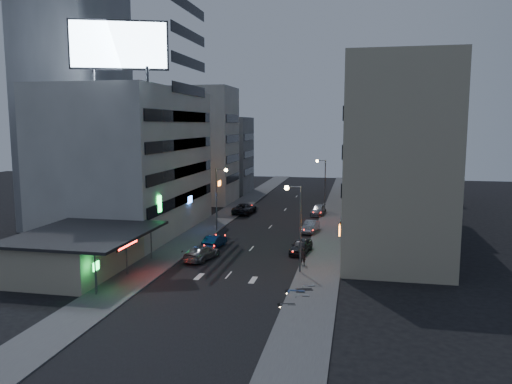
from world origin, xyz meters
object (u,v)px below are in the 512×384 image
(road_car_blue, at_px, (215,241))
(scooter_black_a, at_px, (295,297))
(parked_car_right_mid, at_px, (310,227))
(road_car_silver, at_px, (202,253))
(scooter_silver_a, at_px, (309,289))
(parked_car_right_far, at_px, (318,210))
(scooter_black_b, at_px, (312,281))
(parked_car_left, at_px, (244,209))
(scooter_blue, at_px, (305,284))
(person, at_px, (303,256))
(parked_car_right_near, at_px, (301,246))
(scooter_silver_b, at_px, (314,279))

(road_car_blue, bearing_deg, scooter_black_a, 130.30)
(parked_car_right_mid, height_order, road_car_silver, parked_car_right_mid)
(road_car_blue, relative_size, scooter_silver_a, 2.57)
(parked_car_right_far, distance_m, scooter_black_b, 34.75)
(scooter_silver_a, bearing_deg, scooter_black_a, 146.00)
(parked_car_left, distance_m, scooter_black_a, 39.25)
(scooter_blue, bearing_deg, parked_car_left, 20.81)
(parked_car_right_mid, bearing_deg, scooter_black_a, -79.61)
(person, bearing_deg, parked_car_right_far, -85.95)
(parked_car_right_far, relative_size, scooter_black_b, 2.39)
(scooter_black_b, bearing_deg, parked_car_right_far, -11.44)
(scooter_blue, bearing_deg, person, 8.06)
(parked_car_right_near, distance_m, person, 4.94)
(parked_car_right_mid, distance_m, parked_car_left, 15.94)
(parked_car_right_near, distance_m, road_car_blue, 9.79)
(road_car_blue, xyz_separation_m, road_car_silver, (0.18, -5.23, 0.03))
(person, relative_size, scooter_silver_a, 1.07)
(parked_car_left, relative_size, scooter_black_b, 2.87)
(parked_car_right_far, bearing_deg, scooter_silver_b, -81.98)
(parked_car_right_near, height_order, scooter_black_a, parked_car_right_near)
(road_car_silver, bearing_deg, scooter_black_a, 147.46)
(road_car_silver, xyz_separation_m, scooter_blue, (11.33, -7.82, 0.01))
(parked_car_right_mid, bearing_deg, scooter_black_b, -76.73)
(parked_car_left, xyz_separation_m, scooter_black_b, (13.42, -33.50, -0.07))
(parked_car_right_far, distance_m, scooter_blue, 35.47)
(parked_car_right_far, relative_size, scooter_black_a, 2.89)
(person, xyz_separation_m, scooter_black_a, (0.58, -10.43, -0.37))
(parked_car_right_mid, xyz_separation_m, person, (0.70, -15.44, 0.27))
(parked_car_left, height_order, road_car_blue, parked_car_left)
(scooter_silver_b, bearing_deg, parked_car_right_far, -15.18)
(person, relative_size, scooter_black_a, 1.06)
(scooter_silver_a, bearing_deg, scooter_black_b, -13.61)
(parked_car_right_mid, bearing_deg, scooter_silver_a, -77.28)
(scooter_blue, relative_size, scooter_black_b, 1.00)
(scooter_silver_a, distance_m, scooter_black_b, 1.65)
(scooter_silver_b, bearing_deg, scooter_silver_a, 157.70)
(scooter_black_a, bearing_deg, parked_car_left, 6.49)
(scooter_black_a, relative_size, scooter_silver_a, 1.01)
(parked_car_right_far, height_order, road_car_silver, road_car_silver)
(road_car_silver, bearing_deg, parked_car_right_near, -142.47)
(parked_car_right_far, relative_size, road_car_blue, 1.14)
(person, bearing_deg, scooter_black_b, 105.33)
(parked_car_right_mid, relative_size, parked_car_right_far, 0.92)
(parked_car_right_near, height_order, scooter_silver_a, parked_car_right_near)
(scooter_blue, relative_size, scooter_silver_b, 1.24)
(parked_car_left, bearing_deg, scooter_silver_a, 114.18)
(parked_car_left, height_order, parked_car_right_far, parked_car_left)
(parked_car_right_near, distance_m, scooter_silver_a, 13.43)
(scooter_blue, bearing_deg, scooter_black_b, -32.39)
(parked_car_left, distance_m, scooter_blue, 36.60)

